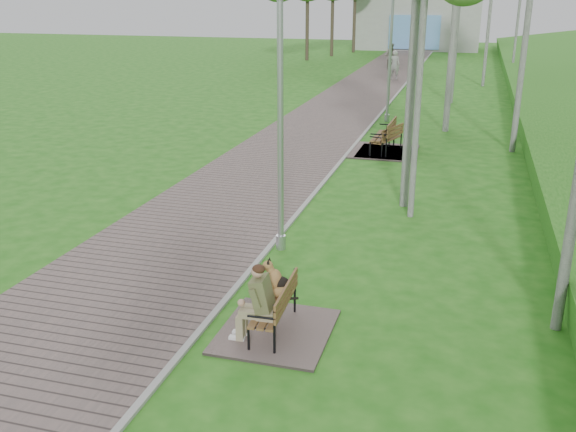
# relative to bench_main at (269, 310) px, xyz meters

# --- Properties ---
(walkway) EXTENTS (3.50, 67.00, 0.04)m
(walkway) POSITION_rel_bench_main_xyz_m (-2.70, 18.95, -0.35)
(walkway) COLOR #655551
(walkway) RESTS_ON ground
(kerb) EXTENTS (0.10, 67.00, 0.05)m
(kerb) POSITION_rel_bench_main_xyz_m (-0.95, 18.95, -0.34)
(kerb) COLOR #999993
(kerb) RESTS_ON ground
(building_north) EXTENTS (10.00, 5.20, 4.00)m
(building_north) POSITION_rel_bench_main_xyz_m (-2.45, 48.43, 1.63)
(building_north) COLOR #9E9E99
(building_north) RESTS_ON ground
(bench_main) EXTENTS (1.53, 1.70, 1.34)m
(bench_main) POSITION_rel_bench_main_xyz_m (0.00, 0.00, 0.00)
(bench_main) COLOR #655551
(bench_main) RESTS_ON ground
(bench_second) EXTENTS (1.95, 2.17, 1.20)m
(bench_second) POSITION_rel_bench_main_xyz_m (-0.00, 11.27, -0.14)
(bench_second) COLOR #655551
(bench_second) RESTS_ON ground
(bench_third) EXTENTS (1.68, 1.87, 1.03)m
(bench_third) POSITION_rel_bench_main_xyz_m (0.11, 11.17, -0.18)
(bench_third) COLOR #655551
(bench_third) RESTS_ON ground
(lamp_post_near) EXTENTS (0.18, 0.18, 4.68)m
(lamp_post_near) POSITION_rel_bench_main_xyz_m (-0.74, 3.07, 1.82)
(lamp_post_near) COLOR #A2A5AB
(lamp_post_near) RESTS_ON ground
(lamp_post_second) EXTENTS (0.18, 0.18, 4.63)m
(lamp_post_second) POSITION_rel_bench_main_xyz_m (-0.52, 16.11, 1.80)
(lamp_post_second) COLOR #A2A5AB
(lamp_post_second) RESTS_ON ground
(lamp_post_third) EXTENTS (0.20, 0.20, 5.25)m
(lamp_post_third) POSITION_rel_bench_main_xyz_m (-0.73, 30.62, 2.09)
(lamp_post_third) COLOR #A2A5AB
(lamp_post_third) RESTS_ON ground
(pedestrian_near) EXTENTS (0.58, 0.39, 1.58)m
(pedestrian_near) POSITION_rel_bench_main_xyz_m (-1.77, 28.11, 0.42)
(pedestrian_near) COLOR beige
(pedestrian_near) RESTS_ON ground
(pedestrian_far) EXTENTS (0.90, 0.78, 1.58)m
(pedestrian_far) POSITION_rel_bench_main_xyz_m (-2.63, 32.99, 0.42)
(pedestrian_far) COLOR gray
(pedestrian_far) RESTS_ON ground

